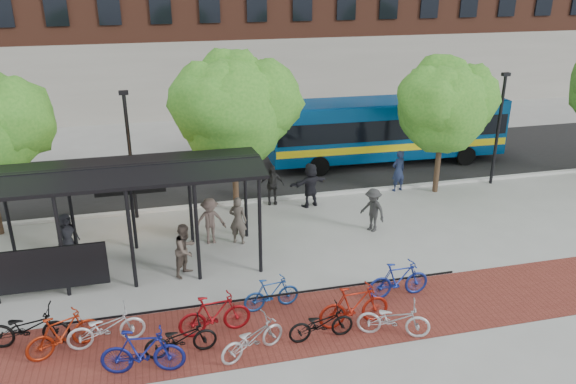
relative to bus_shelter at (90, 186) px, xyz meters
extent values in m
plane|color=#9E9E99|center=(8.13, 0.48, -3.00)|extent=(160.00, 160.00, 0.00)
cube|color=black|center=(8.13, 8.48, -2.99)|extent=(160.00, 8.00, 0.01)
cube|color=#B7B7B2|center=(8.13, 4.48, -2.94)|extent=(160.00, 0.25, 0.12)
cube|color=maroon|center=(6.13, -4.52, -3.00)|extent=(24.00, 3.00, 0.01)
cube|color=black|center=(4.83, -3.62, -3.00)|extent=(12.00, 0.05, 0.95)
cylinder|color=black|center=(-2.87, 1.33, -1.35)|extent=(0.12, 0.12, 3.30)
cylinder|color=black|center=(-0.87, -1.37, -1.35)|extent=(0.12, 0.12, 3.30)
cylinder|color=black|center=(-0.87, 1.33, -1.35)|extent=(0.12, 0.12, 3.30)
cylinder|color=black|center=(1.13, -1.37, -1.35)|extent=(0.12, 0.12, 3.30)
cylinder|color=black|center=(1.13, 1.33, -1.35)|extent=(0.12, 0.12, 3.30)
cylinder|color=black|center=(3.13, -1.37, -1.35)|extent=(0.12, 0.12, 3.30)
cylinder|color=black|center=(3.13, 1.33, -1.35)|extent=(0.12, 0.12, 3.30)
cylinder|color=black|center=(5.13, -1.37, -1.35)|extent=(0.12, 0.12, 3.30)
cylinder|color=black|center=(5.13, 1.33, -1.35)|extent=(0.12, 0.12, 3.30)
cube|color=black|center=(-1.87, -1.42, -2.00)|extent=(4.50, 0.08, 1.40)
cube|color=black|center=(0.13, -0.72, 0.45)|extent=(10.60, 1.65, 0.29)
cube|color=black|center=(0.13, 0.68, 0.45)|extent=(10.60, 1.65, 0.29)
cube|color=black|center=(0.13, 1.38, 0.05)|extent=(9.00, 0.10, 0.40)
cube|color=black|center=(1.13, 1.43, -0.60)|extent=(2.40, 0.12, 0.70)
cube|color=#FF7200|center=(1.13, 1.51, -0.60)|extent=(2.20, 0.02, 0.55)
sphere|color=#2E731E|center=(-2.87, 3.98, 1.28)|extent=(3.20, 3.20, 3.20)
cylinder|color=#382619|center=(5.13, 3.78, -1.74)|extent=(0.24, 0.24, 2.52)
sphere|color=#2E731E|center=(5.13, 3.78, 1.20)|extent=(4.20, 4.20, 4.20)
sphere|color=#2E731E|center=(6.18, 3.98, 1.50)|extent=(3.36, 3.36, 3.36)
sphere|color=#2E731E|center=(4.29, 3.48, 1.60)|extent=(3.15, 3.15, 3.15)
sphere|color=#2E731E|center=(5.23, 4.18, 2.00)|extent=(2.94, 2.94, 2.94)
cylinder|color=#382619|center=(14.13, 3.78, -1.86)|extent=(0.24, 0.24, 2.27)
sphere|color=#2E731E|center=(14.13, 3.78, 0.80)|extent=(3.80, 3.80, 3.80)
sphere|color=#2E731E|center=(15.08, 3.98, 1.10)|extent=(3.04, 3.04, 3.04)
sphere|color=#2E731E|center=(13.37, 3.48, 1.20)|extent=(2.85, 2.85, 2.85)
sphere|color=#2E731E|center=(14.23, 4.18, 1.60)|extent=(2.66, 2.66, 2.66)
cylinder|color=black|center=(1.13, 4.08, -0.50)|extent=(0.14, 0.14, 5.00)
cube|color=black|center=(1.13, 4.08, 2.05)|extent=(0.35, 0.20, 0.15)
cylinder|color=black|center=(17.13, 4.08, -0.50)|extent=(0.14, 0.14, 5.00)
cube|color=black|center=(17.13, 4.08, 2.05)|extent=(0.35, 0.20, 0.15)
cube|color=navy|center=(13.55, 8.15, -1.17)|extent=(12.08, 3.00, 2.75)
cube|color=black|center=(13.55, 8.15, -0.95)|extent=(11.84, 3.03, 1.00)
cube|color=yellow|center=(13.55, 8.15, -1.85)|extent=(11.96, 3.05, 0.35)
cube|color=navy|center=(13.55, 8.15, 0.15)|extent=(11.83, 2.73, 0.18)
cylinder|color=black|center=(9.67, 6.98, -2.52)|extent=(0.97, 0.31, 0.96)
cylinder|color=black|center=(9.75, 9.58, -2.52)|extent=(0.97, 0.31, 0.96)
cylinder|color=black|center=(17.34, 6.72, -2.52)|extent=(0.97, 0.31, 0.96)
cylinder|color=black|center=(17.43, 9.32, -2.52)|extent=(0.97, 0.31, 0.96)
imported|color=black|center=(-1.58, -3.74, -2.44)|extent=(2.18, 0.95, 1.11)
imported|color=maroon|center=(-0.65, -4.26, -2.43)|extent=(1.96, 1.29, 1.15)
imported|color=silver|center=(0.42, -4.18, -2.47)|extent=(2.08, 0.94, 1.06)
imported|color=navy|center=(1.36, -5.58, -2.38)|extent=(2.14, 0.89, 1.25)
imported|color=black|center=(2.30, -5.08, -2.51)|extent=(1.91, 0.78, 0.98)
imported|color=maroon|center=(3.26, -4.38, -2.40)|extent=(2.03, 0.71, 1.20)
imported|color=#A1A1A4|center=(4.09, -5.52, -2.50)|extent=(2.01, 1.38, 1.00)
imported|color=navy|center=(5.02, -3.58, -2.49)|extent=(1.75, 0.69, 1.02)
imported|color=black|center=(6.01, -5.31, -2.52)|extent=(1.85, 0.72, 0.96)
imported|color=maroon|center=(7.08, -4.93, -2.37)|extent=(2.11, 0.69, 1.25)
imported|color=#B3B3B5|center=(7.96, -5.63, -2.48)|extent=(2.09, 1.38, 1.04)
imported|color=navy|center=(8.90, -3.86, -2.41)|extent=(1.96, 0.59, 1.17)
imported|color=black|center=(-1.13, 1.33, -2.21)|extent=(0.92, 0.83, 1.57)
imported|color=#49423A|center=(4.76, 0.87, -2.10)|extent=(0.78, 0.69, 1.79)
imported|color=#4E403A|center=(3.78, 1.11, -2.13)|extent=(1.13, 0.66, 1.74)
imported|color=black|center=(6.72, 4.15, -2.14)|extent=(1.05, 0.53, 1.72)
imported|color=black|center=(8.22, 3.52, -2.05)|extent=(1.84, 1.05, 1.89)
imported|color=#1D2644|center=(12.52, 4.28, -2.06)|extent=(0.78, 0.61, 1.88)
imported|color=brown|center=(2.76, -0.97, -2.10)|extent=(1.08, 1.10, 1.79)
imported|color=#2B2B2B|center=(9.86, 0.68, -2.15)|extent=(1.07, 1.27, 1.70)
camera|label=1|loc=(2.12, -17.37, 6.36)|focal=35.00mm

